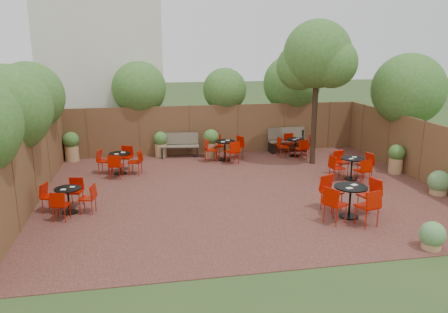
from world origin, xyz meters
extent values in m
plane|color=#354F23|center=(0.00, 0.00, 0.00)|extent=(80.00, 80.00, 0.00)
cube|color=#391B17|center=(0.00, 0.00, 0.01)|extent=(12.00, 10.00, 0.02)
cube|color=#54331F|center=(0.00, 5.00, 1.00)|extent=(12.00, 0.08, 2.00)
cube|color=#54331F|center=(-6.00, 0.00, 1.00)|extent=(0.08, 10.00, 2.00)
cube|color=#54331F|center=(6.00, 0.00, 1.00)|extent=(0.08, 10.00, 2.00)
cube|color=silver|center=(-4.50, 8.00, 4.00)|extent=(5.00, 4.00, 8.00)
sphere|color=#366621|center=(-6.60, 3.00, 2.70)|extent=(2.33, 2.33, 2.33)
sphere|color=#366621|center=(-6.50, 0.00, 2.72)|extent=(2.39, 2.39, 2.39)
sphere|color=#366621|center=(-3.00, 5.70, 2.65)|extent=(2.18, 2.18, 2.18)
sphere|color=#366621|center=(0.50, 5.60, 2.54)|extent=(1.81, 1.81, 1.81)
sphere|color=#366621|center=(3.50, 5.80, 2.74)|extent=(2.47, 2.47, 2.47)
sphere|color=#366621|center=(6.60, 2.00, 2.79)|extent=(2.63, 2.63, 2.63)
cylinder|color=black|center=(3.30, 2.64, 2.14)|extent=(0.25, 0.25, 4.25)
sphere|color=#366621|center=(3.30, 2.64, 4.05)|extent=(2.43, 2.43, 2.43)
sphere|color=#366621|center=(2.80, 3.04, 3.59)|extent=(1.70, 1.70, 1.70)
sphere|color=#366621|center=(3.70, 2.24, 3.76)|extent=(1.77, 1.77, 1.77)
cube|color=brown|center=(-1.52, 4.55, 0.46)|extent=(1.57, 0.63, 0.05)
cube|color=brown|center=(-1.52, 4.75, 0.73)|extent=(1.53, 0.29, 0.46)
cube|color=black|center=(-2.21, 4.55, 0.22)|extent=(0.11, 0.46, 0.41)
cube|color=black|center=(-0.83, 4.55, 0.22)|extent=(0.11, 0.46, 0.41)
cube|color=brown|center=(2.97, 4.55, 0.48)|extent=(1.64, 0.56, 0.05)
cube|color=brown|center=(2.97, 4.77, 0.77)|extent=(1.62, 0.20, 0.49)
cube|color=black|center=(2.24, 4.55, 0.24)|extent=(0.09, 0.49, 0.43)
cube|color=black|center=(3.70, 4.55, 0.24)|extent=(0.09, 0.49, 0.43)
cylinder|color=black|center=(-3.76, 2.56, 0.03)|extent=(0.43, 0.43, 0.03)
cylinder|color=black|center=(-3.76, 2.56, 0.38)|extent=(0.05, 0.05, 0.69)
cylinder|color=black|center=(-3.76, 2.56, 0.74)|extent=(0.75, 0.75, 0.03)
cube|color=white|center=(-3.64, 2.64, 0.76)|extent=(0.16, 0.13, 0.01)
cube|color=white|center=(-3.86, 2.44, 0.76)|extent=(0.16, 0.13, 0.01)
cylinder|color=black|center=(3.04, 3.80, 0.03)|extent=(0.42, 0.42, 0.03)
cylinder|color=black|center=(3.04, 3.80, 0.37)|extent=(0.05, 0.05, 0.66)
cylinder|color=black|center=(3.04, 3.80, 0.71)|extent=(0.72, 0.72, 0.03)
cube|color=white|center=(3.15, 3.88, 0.73)|extent=(0.14, 0.11, 0.01)
cube|color=white|center=(2.94, 3.69, 0.73)|extent=(0.14, 0.11, 0.01)
cylinder|color=black|center=(-4.97, -0.93, 0.03)|extent=(0.41, 0.41, 0.03)
cylinder|color=black|center=(-4.97, -0.93, 0.36)|extent=(0.05, 0.05, 0.65)
cylinder|color=black|center=(-4.97, -0.93, 0.69)|extent=(0.70, 0.70, 0.03)
cube|color=white|center=(-4.86, -0.86, 0.71)|extent=(0.15, 0.13, 0.01)
cube|color=white|center=(-5.06, -1.04, 0.71)|extent=(0.15, 0.13, 0.01)
cylinder|color=black|center=(3.81, 0.47, 0.03)|extent=(0.43, 0.43, 0.03)
cylinder|color=black|center=(3.81, 0.47, 0.38)|extent=(0.05, 0.05, 0.69)
cylinder|color=black|center=(3.81, 0.47, 0.74)|extent=(0.75, 0.75, 0.03)
cube|color=white|center=(3.93, 0.55, 0.76)|extent=(0.15, 0.12, 0.01)
cube|color=white|center=(3.71, 0.35, 0.76)|extent=(0.15, 0.12, 0.01)
cylinder|color=black|center=(2.24, -2.60, 0.04)|extent=(0.49, 0.49, 0.03)
cylinder|color=black|center=(2.24, -2.60, 0.43)|extent=(0.06, 0.06, 0.78)
cylinder|color=black|center=(2.24, -2.60, 0.83)|extent=(0.85, 0.85, 0.03)
cube|color=white|center=(2.37, -2.51, 0.86)|extent=(0.18, 0.16, 0.02)
cube|color=white|center=(2.13, -2.73, 0.86)|extent=(0.18, 0.16, 0.02)
cylinder|color=black|center=(0.15, 3.69, 0.04)|extent=(0.45, 0.45, 0.03)
cylinder|color=black|center=(0.15, 3.69, 0.40)|extent=(0.05, 0.05, 0.72)
cylinder|color=black|center=(0.15, 3.69, 0.77)|extent=(0.78, 0.78, 0.03)
cube|color=white|center=(0.27, 3.77, 0.79)|extent=(0.17, 0.14, 0.02)
cube|color=white|center=(0.05, 3.57, 0.79)|extent=(0.17, 0.14, 0.02)
cylinder|color=tan|center=(-2.26, 4.70, 0.29)|extent=(0.46, 0.46, 0.53)
sphere|color=#366621|center=(-2.26, 4.70, 0.76)|extent=(0.56, 0.56, 0.56)
cylinder|color=tan|center=(-0.30, 4.27, 0.31)|extent=(0.51, 0.51, 0.59)
sphere|color=#366621|center=(-0.30, 4.27, 0.84)|extent=(0.61, 0.61, 0.61)
cylinder|color=tan|center=(-5.65, 4.70, 0.32)|extent=(0.52, 0.52, 0.59)
sphere|color=#366621|center=(-5.65, 4.70, 0.84)|extent=(0.62, 0.62, 0.62)
cylinder|color=tan|center=(5.65, 0.86, 0.29)|extent=(0.46, 0.46, 0.53)
sphere|color=#366621|center=(5.65, 0.86, 0.76)|extent=(0.56, 0.56, 0.56)
cylinder|color=tan|center=(3.19, -4.65, 0.11)|extent=(0.42, 0.42, 0.19)
sphere|color=#508143|center=(3.19, -4.65, 0.35)|extent=(0.57, 0.57, 0.57)
cylinder|color=tan|center=(5.70, -1.42, 0.13)|extent=(0.49, 0.49, 0.22)
sphere|color=#508143|center=(5.70, -1.42, 0.41)|extent=(0.67, 0.67, 0.67)
camera|label=1|loc=(-2.98, -12.63, 4.41)|focal=35.56mm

